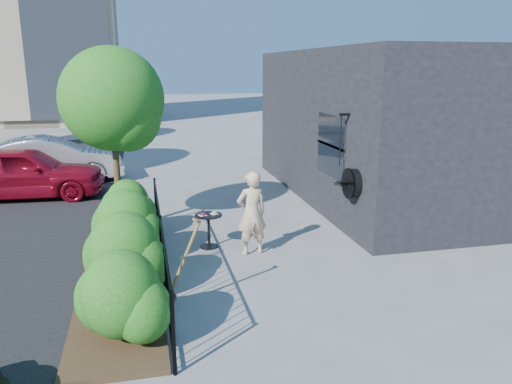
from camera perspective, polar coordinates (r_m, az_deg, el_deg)
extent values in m
plane|color=gray|center=(9.20, -1.12, -8.64)|extent=(120.00, 120.00, 0.00)
cube|color=black|center=(14.79, 16.50, 7.50)|extent=(6.00, 9.00, 4.00)
cube|color=black|center=(11.65, 8.56, 5.28)|extent=(0.04, 1.60, 1.40)
cube|color=black|center=(11.65, 8.58, 5.28)|extent=(0.05, 1.70, 0.06)
cylinder|color=black|center=(10.36, 11.00, 0.98)|extent=(0.18, 0.60, 0.60)
cylinder|color=black|center=(10.32, 10.49, 0.95)|extent=(0.03, 0.64, 0.64)
cube|color=black|center=(10.59, 10.15, 8.71)|extent=(0.25, 0.06, 0.06)
cylinder|color=black|center=(10.63, 9.62, 5.76)|extent=(0.02, 0.02, 1.05)
cylinder|color=black|center=(6.10, -9.43, -15.62)|extent=(0.05, 0.05, 1.10)
cylinder|color=black|center=(8.84, -10.75, -6.05)|extent=(0.05, 0.05, 1.10)
cylinder|color=black|center=(11.70, -11.41, -1.07)|extent=(0.05, 0.05, 1.10)
cube|color=black|center=(8.68, -10.90, -2.88)|extent=(0.03, 6.00, 0.03)
cube|color=black|center=(9.00, -10.62, -8.74)|extent=(0.03, 6.00, 0.03)
cylinder|color=black|center=(6.19, -9.49, -15.17)|extent=(0.02, 0.02, 1.04)
cylinder|color=black|center=(6.37, -9.61, -14.30)|extent=(0.02, 0.02, 1.04)
cylinder|color=black|center=(6.54, -9.73, -13.48)|extent=(0.02, 0.02, 1.04)
cylinder|color=black|center=(6.72, -9.84, -12.70)|extent=(0.02, 0.02, 1.04)
cylinder|color=black|center=(6.90, -9.94, -11.96)|extent=(0.02, 0.02, 1.04)
cylinder|color=black|center=(7.08, -10.04, -11.26)|extent=(0.02, 0.02, 1.04)
cylinder|color=black|center=(7.26, -10.13, -10.59)|extent=(0.02, 0.02, 1.04)
cylinder|color=black|center=(7.44, -10.22, -9.96)|extent=(0.02, 0.02, 1.04)
cylinder|color=black|center=(7.63, -10.30, -9.35)|extent=(0.02, 0.02, 1.04)
cylinder|color=black|center=(7.81, -10.38, -8.78)|extent=(0.02, 0.02, 1.04)
cylinder|color=black|center=(8.00, -10.45, -8.23)|extent=(0.02, 0.02, 1.04)
cylinder|color=black|center=(8.18, -10.53, -7.71)|extent=(0.02, 0.02, 1.04)
cylinder|color=black|center=(8.37, -10.59, -7.21)|extent=(0.02, 0.02, 1.04)
cylinder|color=black|center=(8.55, -10.66, -6.73)|extent=(0.02, 0.02, 1.04)
cylinder|color=black|center=(8.74, -10.72, -6.27)|extent=(0.02, 0.02, 1.04)
cylinder|color=black|center=(8.93, -10.78, -5.83)|extent=(0.02, 0.02, 1.04)
cylinder|color=black|center=(9.12, -10.84, -5.41)|extent=(0.02, 0.02, 1.04)
cylinder|color=black|center=(9.31, -10.89, -5.00)|extent=(0.02, 0.02, 1.04)
cylinder|color=black|center=(9.50, -10.94, -4.62)|extent=(0.02, 0.02, 1.04)
cylinder|color=black|center=(9.69, -10.99, -4.24)|extent=(0.02, 0.02, 1.04)
cylinder|color=black|center=(9.88, -11.04, -3.89)|extent=(0.02, 0.02, 1.04)
cylinder|color=black|center=(10.07, -11.08, -3.54)|extent=(0.02, 0.02, 1.04)
cylinder|color=black|center=(10.26, -11.13, -3.21)|extent=(0.02, 0.02, 1.04)
cylinder|color=black|center=(10.45, -11.17, -2.89)|extent=(0.02, 0.02, 1.04)
cylinder|color=black|center=(10.64, -11.21, -2.58)|extent=(0.02, 0.02, 1.04)
cylinder|color=black|center=(10.83, -11.25, -2.28)|extent=(0.02, 0.02, 1.04)
cylinder|color=black|center=(11.03, -11.29, -2.00)|extent=(0.02, 0.02, 1.04)
cylinder|color=black|center=(11.22, -11.33, -1.72)|extent=(0.02, 0.02, 1.04)
cylinder|color=black|center=(11.41, -11.36, -1.45)|extent=(0.02, 0.02, 1.04)
cylinder|color=black|center=(11.60, -11.40, -1.19)|extent=(0.02, 0.02, 1.04)
cube|color=#382616|center=(9.03, -15.10, -9.33)|extent=(1.30, 6.00, 0.08)
ellipsoid|color=#145916|center=(6.75, -15.14, -11.46)|extent=(1.10, 1.10, 1.24)
ellipsoid|color=#145916|center=(8.23, -14.81, -6.71)|extent=(1.10, 1.10, 1.24)
ellipsoid|color=#145916|center=(9.65, -14.60, -3.59)|extent=(1.10, 1.10, 1.24)
ellipsoid|color=#145916|center=(10.99, -14.45, -1.42)|extent=(1.10, 1.10, 1.24)
cylinder|color=#3F2B19|center=(11.37, -15.57, 1.62)|extent=(0.14, 0.14, 2.40)
sphere|color=#145916|center=(11.14, -16.13, 9.88)|extent=(2.20, 2.20, 2.20)
sphere|color=#145916|center=(10.96, -14.48, 8.19)|extent=(1.43, 1.43, 1.43)
cylinder|color=black|center=(10.02, -5.46, -2.66)|extent=(0.55, 0.55, 0.03)
cylinder|color=black|center=(10.12, -5.41, -4.50)|extent=(0.06, 0.06, 0.66)
cylinder|color=black|center=(10.23, -5.37, -6.23)|extent=(0.37, 0.37, 0.03)
cube|color=white|center=(9.97, -6.11, -2.65)|extent=(0.18, 0.18, 0.01)
cube|color=white|center=(10.04, -4.78, -2.50)|extent=(0.18, 0.18, 0.01)
torus|color=#4A0C20|center=(9.97, -6.11, -2.52)|extent=(0.12, 0.12, 0.04)
torus|color=tan|center=(10.04, -4.79, -2.37)|extent=(0.12, 0.12, 0.04)
imported|color=beige|center=(9.60, -0.50, -2.44)|extent=(0.65, 0.48, 1.64)
cylinder|color=brown|center=(7.56, -8.24, -7.70)|extent=(0.55, 0.05, 1.21)
cube|color=gray|center=(7.82, -9.46, -12.30)|extent=(0.13, 0.19, 0.26)
cylinder|color=brown|center=(7.38, -6.88, -3.18)|extent=(0.11, 0.10, 0.07)
imported|color=maroon|center=(15.22, -25.01, 2.06)|extent=(4.35, 1.94, 1.45)
imported|color=#BCBCC1|center=(16.94, -22.42, 3.41)|extent=(4.53, 2.02, 1.44)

